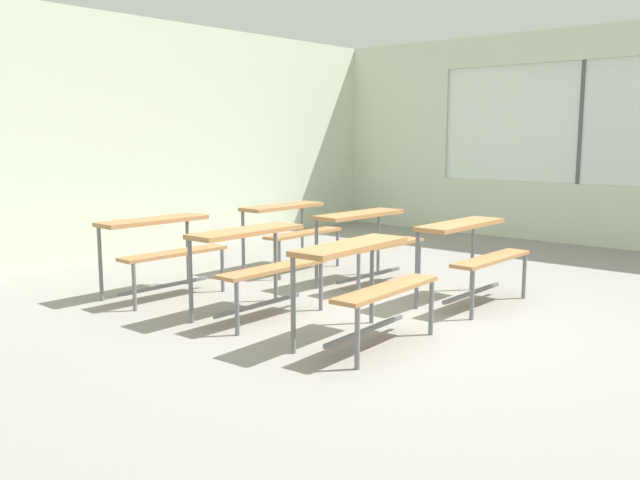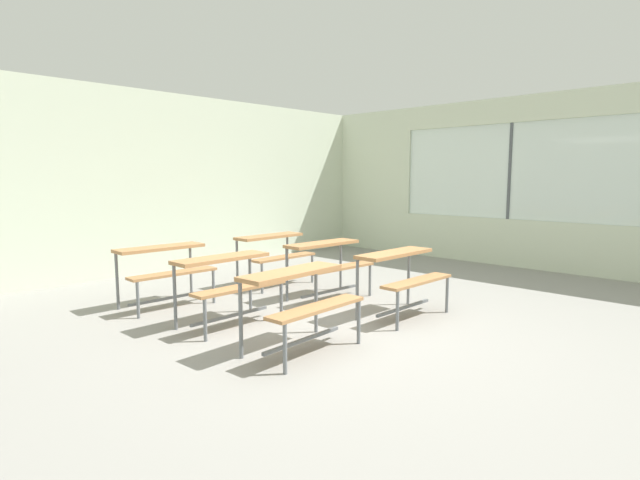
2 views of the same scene
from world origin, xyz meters
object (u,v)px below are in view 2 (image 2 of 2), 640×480
Objects in this scene: desk_bench_r1c1 at (328,256)px; desk_bench_r2c0 at (165,261)px; desk_bench_r0c1 at (402,268)px; desk_bench_r0c0 at (300,291)px; desk_bench_r1c0 at (228,274)px; desk_bench_r2c1 at (274,247)px.

desk_bench_r1c1 and desk_bench_r2c0 have the same top height.
desk_bench_r0c1 is at bearing -88.94° from desk_bench_r1c1.
desk_bench_r0c1 is 0.98× the size of desk_bench_r1c1.
desk_bench_r0c0 is 1.01× the size of desk_bench_r2c0.
desk_bench_r0c1 is 1.97m from desk_bench_r1c0.
desk_bench_r1c0 is (0.02, 1.15, 0.00)m from desk_bench_r0c0.
desk_bench_r0c1 is 1.19m from desk_bench_r1c1.
desk_bench_r0c1 is 1.00× the size of desk_bench_r1c0.
desk_bench_r2c1 is (1.75, -0.04, 0.00)m from desk_bench_r2c0.
desk_bench_r1c0 is at bearing -176.58° from desk_bench_r1c1.
desk_bench_r2c1 is at bearing 88.36° from desk_bench_r0c1.
desk_bench_r0c0 and desk_bench_r0c1 have the same top height.
desk_bench_r0c1 and desk_bench_r2c1 have the same top height.
desk_bench_r1c1 is 1.01× the size of desk_bench_r2c0.
desk_bench_r1c0 is 1.00× the size of desk_bench_r2c1.
desk_bench_r0c0 is 1.15m from desk_bench_r1c0.
desk_bench_r2c1 is (1.70, 2.33, 0.00)m from desk_bench_r0c0.
desk_bench_r0c1 is at bearing -93.04° from desk_bench_r2c1.
desk_bench_r0c0 and desk_bench_r2c1 have the same top height.
desk_bench_r0c0 is 2.38m from desk_bench_r2c0.
desk_bench_r2c0 is 1.75m from desk_bench_r2c1.
desk_bench_r0c0 and desk_bench_r2c0 have the same top height.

